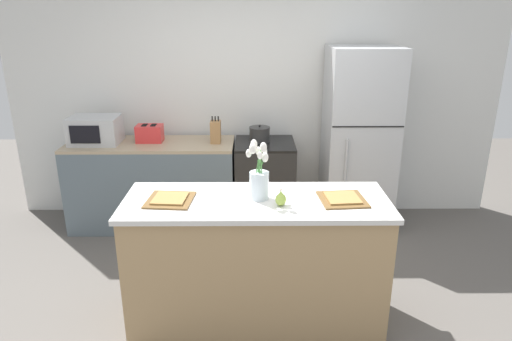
{
  "coord_description": "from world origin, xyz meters",
  "views": [
    {
      "loc": [
        -0.02,
        -2.84,
        2.16
      ],
      "look_at": [
        0.0,
        0.25,
        1.07
      ],
      "focal_mm": 32.0,
      "sensor_mm": 36.0,
      "label": 1
    }
  ],
  "objects_px": {
    "cooking_pot": "(260,134)",
    "knife_block": "(216,132)",
    "flower_vase": "(259,178)",
    "microwave": "(95,130)",
    "plate_setting_right": "(342,199)",
    "pear_figurine": "(281,199)",
    "plate_setting_left": "(170,199)",
    "refrigerator": "(359,140)",
    "toaster": "(150,133)",
    "stove_range": "(265,184)"
  },
  "relations": [
    {
      "from": "cooking_pot",
      "to": "knife_block",
      "type": "relative_size",
      "value": 0.78
    },
    {
      "from": "flower_vase",
      "to": "microwave",
      "type": "height_order",
      "value": "flower_vase"
    },
    {
      "from": "plate_setting_right",
      "to": "knife_block",
      "type": "xyz_separation_m",
      "value": [
        -0.97,
        1.62,
        0.05
      ]
    },
    {
      "from": "pear_figurine",
      "to": "plate_setting_left",
      "type": "bearing_deg",
      "value": 173.57
    },
    {
      "from": "refrigerator",
      "to": "flower_vase",
      "type": "xyz_separation_m",
      "value": [
        -1.03,
        -1.58,
        0.18
      ]
    },
    {
      "from": "toaster",
      "to": "refrigerator",
      "type": "bearing_deg",
      "value": -1.31
    },
    {
      "from": "refrigerator",
      "to": "toaster",
      "type": "height_order",
      "value": "refrigerator"
    },
    {
      "from": "refrigerator",
      "to": "knife_block",
      "type": "bearing_deg",
      "value": 179.75
    },
    {
      "from": "plate_setting_left",
      "to": "microwave",
      "type": "distance_m",
      "value": 1.91
    },
    {
      "from": "refrigerator",
      "to": "flower_vase",
      "type": "relative_size",
      "value": 4.55
    },
    {
      "from": "pear_figurine",
      "to": "plate_setting_right",
      "type": "relative_size",
      "value": 0.37
    },
    {
      "from": "knife_block",
      "to": "refrigerator",
      "type": "bearing_deg",
      "value": -0.25
    },
    {
      "from": "knife_block",
      "to": "flower_vase",
      "type": "bearing_deg",
      "value": -75.4
    },
    {
      "from": "pear_figurine",
      "to": "plate_setting_left",
      "type": "height_order",
      "value": "pear_figurine"
    },
    {
      "from": "stove_range",
      "to": "pear_figurine",
      "type": "height_order",
      "value": "pear_figurine"
    },
    {
      "from": "flower_vase",
      "to": "cooking_pot",
      "type": "height_order",
      "value": "flower_vase"
    },
    {
      "from": "stove_range",
      "to": "plate_setting_right",
      "type": "xyz_separation_m",
      "value": [
        0.48,
        -1.62,
        0.51
      ]
    },
    {
      "from": "pear_figurine",
      "to": "plate_setting_right",
      "type": "xyz_separation_m",
      "value": [
        0.42,
        0.08,
        -0.04
      ]
    },
    {
      "from": "flower_vase",
      "to": "plate_setting_left",
      "type": "xyz_separation_m",
      "value": [
        -0.6,
        -0.04,
        -0.14
      ]
    },
    {
      "from": "plate_setting_right",
      "to": "cooking_pot",
      "type": "bearing_deg",
      "value": 107.84
    },
    {
      "from": "stove_range",
      "to": "flower_vase",
      "type": "xyz_separation_m",
      "value": [
        -0.08,
        -1.58,
        0.65
      ]
    },
    {
      "from": "microwave",
      "to": "plate_setting_right",
      "type": "bearing_deg",
      "value": -36.61
    },
    {
      "from": "microwave",
      "to": "knife_block",
      "type": "xyz_separation_m",
      "value": [
        1.2,
        0.01,
        -0.02
      ]
    },
    {
      "from": "pear_figurine",
      "to": "knife_block",
      "type": "distance_m",
      "value": 1.79
    },
    {
      "from": "toaster",
      "to": "plate_setting_right",
      "type": "bearing_deg",
      "value": -45.31
    },
    {
      "from": "refrigerator",
      "to": "knife_block",
      "type": "relative_size",
      "value": 6.82
    },
    {
      "from": "pear_figurine",
      "to": "plate_setting_left",
      "type": "distance_m",
      "value": 0.74
    },
    {
      "from": "refrigerator",
      "to": "cooking_pot",
      "type": "relative_size",
      "value": 8.73
    },
    {
      "from": "stove_range",
      "to": "toaster",
      "type": "xyz_separation_m",
      "value": [
        -1.17,
        0.05,
        0.54
      ]
    },
    {
      "from": "pear_figurine",
      "to": "knife_block",
      "type": "height_order",
      "value": "knife_block"
    },
    {
      "from": "flower_vase",
      "to": "plate_setting_right",
      "type": "bearing_deg",
      "value": -3.8
    },
    {
      "from": "flower_vase",
      "to": "cooking_pot",
      "type": "relative_size",
      "value": 1.92
    },
    {
      "from": "stove_range",
      "to": "plate_setting_right",
      "type": "bearing_deg",
      "value": -73.48
    },
    {
      "from": "cooking_pot",
      "to": "plate_setting_left",
      "type": "bearing_deg",
      "value": -110.7
    },
    {
      "from": "pear_figurine",
      "to": "plate_setting_right",
      "type": "bearing_deg",
      "value": 11.2
    },
    {
      "from": "cooking_pot",
      "to": "microwave",
      "type": "height_order",
      "value": "microwave"
    },
    {
      "from": "pear_figurine",
      "to": "microwave",
      "type": "xyz_separation_m",
      "value": [
        -1.75,
        1.7,
        0.03
      ]
    },
    {
      "from": "plate_setting_left",
      "to": "plate_setting_right",
      "type": "relative_size",
      "value": 1.0
    },
    {
      "from": "microwave",
      "to": "toaster",
      "type": "bearing_deg",
      "value": 5.41
    },
    {
      "from": "flower_vase",
      "to": "cooking_pot",
      "type": "bearing_deg",
      "value": 88.99
    },
    {
      "from": "flower_vase",
      "to": "knife_block",
      "type": "relative_size",
      "value": 1.5
    },
    {
      "from": "refrigerator",
      "to": "flower_vase",
      "type": "distance_m",
      "value": 1.9
    },
    {
      "from": "refrigerator",
      "to": "cooking_pot",
      "type": "bearing_deg",
      "value": 177.77
    },
    {
      "from": "stove_range",
      "to": "microwave",
      "type": "height_order",
      "value": "microwave"
    },
    {
      "from": "pear_figurine",
      "to": "cooking_pot",
      "type": "distance_m",
      "value": 1.74
    },
    {
      "from": "plate_setting_left",
      "to": "toaster",
      "type": "xyz_separation_m",
      "value": [
        -0.49,
        1.67,
        0.02
      ]
    },
    {
      "from": "toaster",
      "to": "stove_range",
      "type": "bearing_deg",
      "value": -2.41
    },
    {
      "from": "plate_setting_left",
      "to": "knife_block",
      "type": "distance_m",
      "value": 1.63
    },
    {
      "from": "flower_vase",
      "to": "plate_setting_right",
      "type": "height_order",
      "value": "flower_vase"
    },
    {
      "from": "microwave",
      "to": "knife_block",
      "type": "height_order",
      "value": "same"
    }
  ]
}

